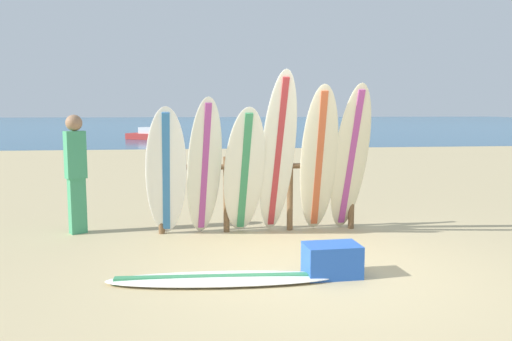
{
  "coord_description": "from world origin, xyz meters",
  "views": [
    {
      "loc": [
        -1.4,
        -5.55,
        1.85
      ],
      "look_at": [
        -0.46,
        2.38,
        0.88
      ],
      "focal_mm": 36.55,
      "sensor_mm": 36.0,
      "label": 1
    }
  ],
  "objects_px": {
    "small_boat_offshore": "(148,135)",
    "surfboard_leaning_center_right": "(319,160)",
    "beachgoer_standing": "(76,169)",
    "surfboard_leaning_center_left": "(244,173)",
    "surfboard_leaning_center": "(278,155)",
    "surfboard_lying_on_sand": "(222,279)",
    "surfboard_rack": "(258,185)",
    "surfboard_leaning_left": "(204,168)",
    "surfboard_leaning_right": "(350,159)",
    "surfboard_leaning_far_left": "(166,173)",
    "cooler_box": "(332,260)"
  },
  "relations": [
    {
      "from": "surfboard_leaning_right",
      "to": "cooler_box",
      "type": "distance_m",
      "value": 2.26
    },
    {
      "from": "surfboard_leaning_center_left",
      "to": "surfboard_lying_on_sand",
      "type": "relative_size",
      "value": 0.76
    },
    {
      "from": "surfboard_rack",
      "to": "beachgoer_standing",
      "type": "bearing_deg",
      "value": 176.25
    },
    {
      "from": "surfboard_leaning_right",
      "to": "small_boat_offshore",
      "type": "bearing_deg",
      "value": 101.78
    },
    {
      "from": "small_boat_offshore",
      "to": "surfboard_leaning_far_left",
      "type": "bearing_deg",
      "value": -84.54
    },
    {
      "from": "surfboard_leaning_far_left",
      "to": "surfboard_leaning_left",
      "type": "xyz_separation_m",
      "value": [
        0.53,
        0.08,
        0.06
      ]
    },
    {
      "from": "surfboard_rack",
      "to": "surfboard_leaning_right",
      "type": "height_order",
      "value": "surfboard_leaning_right"
    },
    {
      "from": "surfboard_leaning_right",
      "to": "small_boat_offshore",
      "type": "height_order",
      "value": "surfboard_leaning_right"
    },
    {
      "from": "surfboard_rack",
      "to": "cooler_box",
      "type": "bearing_deg",
      "value": -76.12
    },
    {
      "from": "small_boat_offshore",
      "to": "surfboard_lying_on_sand",
      "type": "bearing_deg",
      "value": -83.47
    },
    {
      "from": "surfboard_leaning_center_left",
      "to": "beachgoer_standing",
      "type": "relative_size",
      "value": 1.07
    },
    {
      "from": "surfboard_leaning_center_right",
      "to": "surfboard_leaning_right",
      "type": "height_order",
      "value": "surfboard_leaning_right"
    },
    {
      "from": "surfboard_leaning_right",
      "to": "cooler_box",
      "type": "bearing_deg",
      "value": -112.02
    },
    {
      "from": "surfboard_leaning_far_left",
      "to": "surfboard_leaning_right",
      "type": "relative_size",
      "value": 0.86
    },
    {
      "from": "beachgoer_standing",
      "to": "surfboard_leaning_center",
      "type": "bearing_deg",
      "value": -11.85
    },
    {
      "from": "surfboard_leaning_left",
      "to": "small_boat_offshore",
      "type": "bearing_deg",
      "value": 96.76
    },
    {
      "from": "surfboard_leaning_center_left",
      "to": "cooler_box",
      "type": "xyz_separation_m",
      "value": [
        0.79,
        -1.82,
        -0.76
      ]
    },
    {
      "from": "small_boat_offshore",
      "to": "beachgoer_standing",
      "type": "bearing_deg",
      "value": -87.7
    },
    {
      "from": "surfboard_leaning_far_left",
      "to": "surfboard_leaning_center_left",
      "type": "height_order",
      "value": "surfboard_leaning_far_left"
    },
    {
      "from": "surfboard_leaning_center",
      "to": "surfboard_leaning_center_left",
      "type": "bearing_deg",
      "value": 174.28
    },
    {
      "from": "surfboard_leaning_far_left",
      "to": "surfboard_rack",
      "type": "bearing_deg",
      "value": 14.75
    },
    {
      "from": "surfboard_leaning_center_right",
      "to": "small_boat_offshore",
      "type": "xyz_separation_m",
      "value": [
        -4.44,
        23.58,
        -0.83
      ]
    },
    {
      "from": "surfboard_lying_on_sand",
      "to": "cooler_box",
      "type": "bearing_deg",
      "value": 2.73
    },
    {
      "from": "surfboard_leaning_left",
      "to": "beachgoer_standing",
      "type": "bearing_deg",
      "value": 166.36
    },
    {
      "from": "surfboard_leaning_far_left",
      "to": "beachgoer_standing",
      "type": "bearing_deg",
      "value": 158.36
    },
    {
      "from": "surfboard_leaning_left",
      "to": "cooler_box",
      "type": "height_order",
      "value": "surfboard_leaning_left"
    },
    {
      "from": "surfboard_leaning_center_left",
      "to": "surfboard_leaning_center_right",
      "type": "bearing_deg",
      "value": 4.28
    },
    {
      "from": "surfboard_leaning_far_left",
      "to": "surfboard_leaning_center",
      "type": "xyz_separation_m",
      "value": [
        1.56,
        -0.08,
        0.24
      ]
    },
    {
      "from": "surfboard_leaning_center_right",
      "to": "small_boat_offshore",
      "type": "relative_size",
      "value": 0.8
    },
    {
      "from": "surfboard_leaning_center",
      "to": "surfboard_leaning_center_right",
      "type": "height_order",
      "value": "surfboard_leaning_center"
    },
    {
      "from": "surfboard_leaning_far_left",
      "to": "surfboard_leaning_left",
      "type": "relative_size",
      "value": 0.94
    },
    {
      "from": "surfboard_leaning_center",
      "to": "surfboard_lying_on_sand",
      "type": "distance_m",
      "value": 2.34
    },
    {
      "from": "surfboard_leaning_center_right",
      "to": "small_boat_offshore",
      "type": "bearing_deg",
      "value": 100.67
    },
    {
      "from": "surfboard_leaning_center",
      "to": "small_boat_offshore",
      "type": "distance_m",
      "value": 24.03
    },
    {
      "from": "surfboard_leaning_center",
      "to": "surfboard_leaning_right",
      "type": "height_order",
      "value": "surfboard_leaning_center"
    },
    {
      "from": "surfboard_leaning_left",
      "to": "surfboard_lying_on_sand",
      "type": "height_order",
      "value": "surfboard_leaning_left"
    },
    {
      "from": "surfboard_rack",
      "to": "beachgoer_standing",
      "type": "distance_m",
      "value": 2.69
    },
    {
      "from": "surfboard_leaning_far_left",
      "to": "surfboard_leaning_center_left",
      "type": "relative_size",
      "value": 1.0
    },
    {
      "from": "surfboard_leaning_center_left",
      "to": "surfboard_leaning_center",
      "type": "xyz_separation_m",
      "value": [
        0.47,
        -0.05,
        0.24
      ]
    },
    {
      "from": "surfboard_leaning_center_left",
      "to": "surfboard_lying_on_sand",
      "type": "height_order",
      "value": "surfboard_leaning_center_left"
    },
    {
      "from": "surfboard_leaning_left",
      "to": "surfboard_leaning_right",
      "type": "xyz_separation_m",
      "value": [
        2.12,
        -0.02,
        0.1
      ]
    },
    {
      "from": "surfboard_leaning_center",
      "to": "beachgoer_standing",
      "type": "xyz_separation_m",
      "value": [
        -2.89,
        0.61,
        -0.22
      ]
    },
    {
      "from": "surfboard_rack",
      "to": "beachgoer_standing",
      "type": "xyz_separation_m",
      "value": [
        -2.67,
        0.17,
        0.26
      ]
    },
    {
      "from": "surfboard_rack",
      "to": "cooler_box",
      "type": "xyz_separation_m",
      "value": [
        0.54,
        -2.2,
        -0.53
      ]
    },
    {
      "from": "surfboard_leaning_far_left",
      "to": "surfboard_leaning_center_right",
      "type": "xyz_separation_m",
      "value": [
        2.18,
        0.05,
        0.15
      ]
    },
    {
      "from": "surfboard_leaning_center_left",
      "to": "cooler_box",
      "type": "bearing_deg",
      "value": -66.43
    },
    {
      "from": "surfboard_leaning_far_left",
      "to": "cooler_box",
      "type": "xyz_separation_m",
      "value": [
        1.88,
        -1.85,
        -0.76
      ]
    },
    {
      "from": "surfboard_leaning_right",
      "to": "beachgoer_standing",
      "type": "height_order",
      "value": "surfboard_leaning_right"
    },
    {
      "from": "surfboard_leaning_center",
      "to": "beachgoer_standing",
      "type": "bearing_deg",
      "value": 168.15
    },
    {
      "from": "small_boat_offshore",
      "to": "surfboard_leaning_center_right",
      "type": "bearing_deg",
      "value": -79.33
    }
  ]
}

